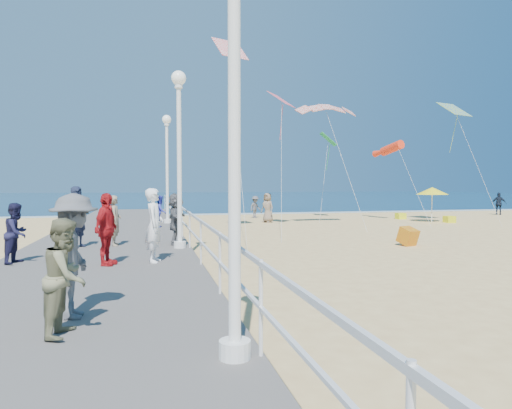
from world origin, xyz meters
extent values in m
plane|color=#EBC67B|center=(0.00, 0.00, 0.00)|extent=(160.00, 160.00, 0.00)
cube|color=#0C2C4B|center=(0.00, 65.00, 0.01)|extent=(160.00, 90.00, 0.05)
cube|color=white|center=(0.00, 20.50, 0.03)|extent=(160.00, 1.20, 0.04)
cube|color=slate|center=(-7.50, 0.00, 0.20)|extent=(5.00, 44.00, 0.40)
cube|color=white|center=(-5.05, 0.00, 1.45)|extent=(0.05, 42.00, 0.06)
cube|color=white|center=(-5.05, 0.00, 0.95)|extent=(0.05, 42.00, 0.04)
cylinder|color=white|center=(-5.35, -9.00, 0.50)|extent=(0.36, 0.36, 0.20)
cylinder|color=white|center=(-5.35, -9.00, 2.85)|extent=(0.14, 0.14, 4.70)
cylinder|color=white|center=(-5.35, 0.00, 0.50)|extent=(0.36, 0.36, 0.20)
cylinder|color=white|center=(-5.35, 0.00, 2.85)|extent=(0.14, 0.14, 4.70)
sphere|color=white|center=(-5.35, 0.00, 5.50)|extent=(0.44, 0.44, 0.44)
cylinder|color=white|center=(-5.35, 9.00, 0.50)|extent=(0.36, 0.36, 0.20)
cylinder|color=white|center=(-5.35, 9.00, 2.85)|extent=(0.14, 0.14, 4.70)
sphere|color=white|center=(-5.35, 9.00, 5.50)|extent=(0.44, 0.44, 0.44)
imported|color=white|center=(-6.13, -2.40, 1.32)|extent=(0.55, 0.73, 1.83)
imported|color=#3039B6|center=(-5.98, -2.25, 1.65)|extent=(0.37, 0.44, 0.80)
imported|color=#161C31|center=(-8.35, 0.81, 1.34)|extent=(0.70, 0.81, 1.87)
imported|color=#7C7A56|center=(-7.31, -7.71, 1.15)|extent=(0.69, 0.82, 1.51)
imported|color=#55565A|center=(-7.32, -6.93, 1.30)|extent=(0.69, 1.18, 1.81)
imported|color=#B4161B|center=(-7.25, -2.60, 1.26)|extent=(0.74, 1.10, 1.73)
imported|color=#171933|center=(-9.60, 7.27, 1.16)|extent=(0.79, 0.88, 1.52)
imported|color=#595A5E|center=(-5.41, 0.81, 1.23)|extent=(0.69, 1.58, 1.65)
imported|color=gray|center=(-7.30, 0.96, 1.19)|extent=(0.39, 0.58, 1.58)
imported|color=#1A1938|center=(-9.42, -1.76, 1.14)|extent=(0.73, 0.84, 1.48)
imported|color=#555459|center=(0.87, 16.44, 0.76)|extent=(1.12, 1.03, 1.51)
imported|color=#162031|center=(19.49, 15.25, 0.85)|extent=(1.01, 0.98, 1.69)
imported|color=#826E5A|center=(0.77, 12.74, 0.90)|extent=(0.97, 1.05, 1.80)
cube|color=#C1440B|center=(3.27, 1.43, 0.30)|extent=(0.75, 0.85, 0.74)
cylinder|color=white|center=(10.59, 10.62, 0.90)|extent=(0.05, 0.05, 1.80)
cone|color=yellow|center=(10.59, 10.62, 1.91)|extent=(1.90, 1.90, 0.45)
cube|color=#EAF519|center=(10.05, 13.26, 0.20)|extent=(0.55, 0.55, 0.40)
cube|color=yellow|center=(11.42, 10.07, 0.20)|extent=(0.55, 0.55, 0.40)
cylinder|color=#FF3315|center=(8.60, 11.96, 4.57)|extent=(1.05, 2.94, 1.14)
cube|color=#E45465|center=(0.51, 8.98, 6.71)|extent=(1.68, 1.72, 0.77)
cube|color=blue|center=(11.28, 9.65, 6.72)|extent=(1.91, 1.73, 0.91)
cube|color=green|center=(5.43, 14.61, 5.31)|extent=(1.31, 1.53, 0.87)
cube|color=red|center=(-2.56, 6.89, 8.52)|extent=(1.70, 1.46, 1.05)
camera|label=1|loc=(-6.27, -13.92, 2.35)|focal=32.00mm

